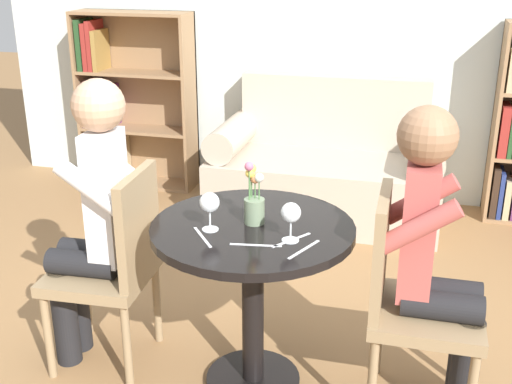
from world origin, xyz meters
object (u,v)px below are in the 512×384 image
bookshelf_left (124,105)px  person_left (92,218)px  wine_glass_right (291,214)px  couch (327,171)px  flower_vase (253,201)px  chair_right (408,296)px  chair_left (115,261)px  wine_glass_left (210,204)px  person_right (436,256)px

bookshelf_left → person_left: bearing=-67.3°
wine_glass_right → couch: bearing=94.7°
bookshelf_left → flower_vase: (1.62, -2.20, 0.21)m
couch → chair_right: bearing=-72.4°
person_left → wine_glass_right: size_ratio=8.54×
chair_left → chair_right: same height
chair_left → wine_glass_left: bearing=75.8°
chair_left → flower_vase: bearing=88.6°
bookshelf_left → wine_glass_right: 2.95m
wine_glass_left → wine_glass_right: size_ratio=1.01×
couch → wine_glass_right: bearing=-85.3°
chair_right → wine_glass_right: 0.58m
chair_right → person_right: bearing=-89.7°
bookshelf_left → flower_vase: 2.74m
bookshelf_left → couch: bearing=-9.4°
person_left → wine_glass_left: (0.55, -0.09, 0.15)m
person_right → wine_glass_left: (-0.84, -0.12, 0.17)m
wine_glass_right → person_left: bearing=173.1°
flower_vase → wine_glass_left: bearing=-142.2°
person_right → flower_vase: (-0.70, -0.01, 0.15)m
chair_right → flower_vase: (-0.62, -0.01, 0.33)m
couch → wine_glass_left: size_ratio=10.13×
person_left → bookshelf_left: bearing=-160.1°
chair_right → wine_glass_left: (-0.76, -0.11, 0.35)m
wine_glass_right → wine_glass_left: bearing=176.7°
person_left → flower_vase: (0.69, 0.02, 0.14)m
bookshelf_left → wine_glass_left: bookshelf_left is taller
flower_vase → chair_right: bearing=0.5°
couch → chair_left: 2.05m
chair_left → wine_glass_right: chair_left is taller
chair_left → wine_glass_left: (0.47, -0.09, 0.35)m
chair_left → couch: bearing=159.7°
chair_left → wine_glass_left: chair_left is taller
person_right → bookshelf_left: bearing=46.2°
couch → person_left: size_ratio=1.20×
couch → wine_glass_left: (-0.15, -2.04, 0.53)m
couch → person_right: 2.08m
wine_glass_right → bookshelf_left: bearing=127.7°
chair_right → chair_left: bearing=90.5°
wine_glass_left → wine_glass_right: 0.32m
couch → chair_left: (-0.61, -1.95, 0.18)m
wine_glass_left → wine_glass_right: (0.32, -0.02, -0.00)m
couch → bookshelf_left: (-1.63, 0.27, 0.30)m
person_right → person_left: bearing=90.7°
chair_right → flower_vase: bearing=90.0°
flower_vase → couch: bearing=89.9°
person_right → wine_glass_right: 0.57m
flower_vase → person_left: bearing=-178.1°
couch → chair_right: 2.03m
chair_right → wine_glass_right: bearing=106.3°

